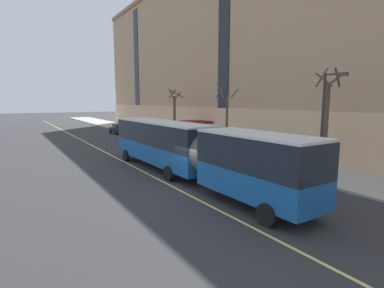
{
  "coord_description": "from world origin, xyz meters",
  "views": [
    {
      "loc": [
        -9.55,
        -15.12,
        5.3
      ],
      "look_at": [
        3.13,
        5.28,
        1.8
      ],
      "focal_mm": 28.0,
      "sensor_mm": 36.0,
      "label": 1
    }
  ],
  "objects_px": {
    "parked_car_white_2": "(142,135)",
    "street_tree_far_uptown": "(226,118)",
    "city_bus": "(186,148)",
    "parked_car_champagne_0": "(269,166)",
    "street_lamp": "(326,116)",
    "parked_car_black_3": "(119,129)",
    "street_tree_mid_block": "(326,120)",
    "street_tree_far_downtown": "(175,113)"
  },
  "relations": [
    {
      "from": "parked_car_white_2",
      "to": "street_tree_far_uptown",
      "type": "distance_m",
      "value": 13.63
    },
    {
      "from": "city_bus",
      "to": "parked_car_white_2",
      "type": "height_order",
      "value": "city_bus"
    },
    {
      "from": "parked_car_champagne_0",
      "to": "street_tree_far_uptown",
      "type": "relative_size",
      "value": 0.69
    },
    {
      "from": "street_tree_far_uptown",
      "to": "street_lamp",
      "type": "xyz_separation_m",
      "value": [
        -2.19,
        -12.72,
        0.8
      ]
    },
    {
      "from": "parked_car_champagne_0",
      "to": "street_lamp",
      "type": "distance_m",
      "value": 4.96
    },
    {
      "from": "city_bus",
      "to": "parked_car_black_3",
      "type": "xyz_separation_m",
      "value": [
        5.18,
        29.95,
        -1.37
      ]
    },
    {
      "from": "parked_car_black_3",
      "to": "street_tree_far_uptown",
      "type": "height_order",
      "value": "street_tree_far_uptown"
    },
    {
      "from": "city_bus",
      "to": "street_tree_mid_block",
      "type": "bearing_deg",
      "value": -24.43
    },
    {
      "from": "street_tree_far_downtown",
      "to": "city_bus",
      "type": "bearing_deg",
      "value": -116.35
    },
    {
      "from": "street_lamp",
      "to": "parked_car_black_3",
      "type": "bearing_deg",
      "value": 92.66
    },
    {
      "from": "city_bus",
      "to": "street_tree_far_uptown",
      "type": "bearing_deg",
      "value": 38.33
    },
    {
      "from": "parked_car_champagne_0",
      "to": "street_tree_mid_block",
      "type": "relative_size",
      "value": 0.65
    },
    {
      "from": "street_tree_far_downtown",
      "to": "street_lamp",
      "type": "height_order",
      "value": "street_lamp"
    },
    {
      "from": "street_tree_mid_block",
      "to": "street_tree_far_downtown",
      "type": "xyz_separation_m",
      "value": [
        -0.03,
        22.36,
        -0.31
      ]
    },
    {
      "from": "parked_car_white_2",
      "to": "street_tree_mid_block",
      "type": "height_order",
      "value": "street_tree_mid_block"
    },
    {
      "from": "parked_car_white_2",
      "to": "parked_car_black_3",
      "type": "distance_m",
      "value": 10.1
    },
    {
      "from": "parked_car_white_2",
      "to": "street_tree_mid_block",
      "type": "distance_m",
      "value": 24.52
    },
    {
      "from": "parked_car_white_2",
      "to": "street_tree_far_downtown",
      "type": "xyz_separation_m",
      "value": [
        4.05,
        -1.61,
        2.83
      ]
    },
    {
      "from": "parked_car_champagne_0",
      "to": "street_tree_far_uptown",
      "type": "distance_m",
      "value": 10.85
    },
    {
      "from": "parked_car_champagne_0",
      "to": "street_tree_mid_block",
      "type": "xyz_separation_m",
      "value": [
        3.97,
        -1.52,
        3.14
      ]
    },
    {
      "from": "street_tree_far_downtown",
      "to": "street_lamp",
      "type": "bearing_deg",
      "value": -95.28
    },
    {
      "from": "parked_car_black_3",
      "to": "street_tree_far_downtown",
      "type": "relative_size",
      "value": 0.64
    },
    {
      "from": "parked_car_white_2",
      "to": "street_lamp",
      "type": "height_order",
      "value": "street_lamp"
    },
    {
      "from": "parked_car_white_2",
      "to": "street_tree_mid_block",
      "type": "relative_size",
      "value": 0.57
    },
    {
      "from": "city_bus",
      "to": "parked_car_champagne_0",
      "type": "relative_size",
      "value": 4.14
    },
    {
      "from": "parked_car_black_3",
      "to": "street_lamp",
      "type": "bearing_deg",
      "value": -87.34
    },
    {
      "from": "parked_car_white_2",
      "to": "parked_car_champagne_0",
      "type": "bearing_deg",
      "value": -89.73
    },
    {
      "from": "street_tree_mid_block",
      "to": "city_bus",
      "type": "bearing_deg",
      "value": 155.57
    },
    {
      "from": "parked_car_white_2",
      "to": "street_tree_far_uptown",
      "type": "xyz_separation_m",
      "value": [
        4.04,
        -12.72,
        2.76
      ]
    },
    {
      "from": "city_bus",
      "to": "street_tree_far_downtown",
      "type": "height_order",
      "value": "street_tree_far_downtown"
    },
    {
      "from": "street_tree_far_uptown",
      "to": "street_tree_mid_block",
      "type": "bearing_deg",
      "value": -89.77
    },
    {
      "from": "city_bus",
      "to": "parked_car_white_2",
      "type": "distance_m",
      "value": 20.51
    },
    {
      "from": "street_tree_mid_block",
      "to": "street_lamp",
      "type": "relative_size",
      "value": 1.09
    },
    {
      "from": "street_tree_mid_block",
      "to": "street_lamp",
      "type": "height_order",
      "value": "street_tree_mid_block"
    },
    {
      "from": "street_tree_mid_block",
      "to": "street_tree_far_uptown",
      "type": "distance_m",
      "value": 11.25
    },
    {
      "from": "parked_car_white_2",
      "to": "street_tree_far_uptown",
      "type": "height_order",
      "value": "street_tree_far_uptown"
    },
    {
      "from": "parked_car_black_3",
      "to": "street_tree_mid_block",
      "type": "bearing_deg",
      "value": -83.5
    },
    {
      "from": "city_bus",
      "to": "street_tree_far_uptown",
      "type": "relative_size",
      "value": 2.87
    },
    {
      "from": "street_tree_far_uptown",
      "to": "city_bus",
      "type": "bearing_deg",
      "value": -141.67
    },
    {
      "from": "city_bus",
      "to": "street_tree_mid_block",
      "type": "xyz_separation_m",
      "value": [
        9.06,
        -4.12,
        1.77
      ]
    },
    {
      "from": "street_tree_far_uptown",
      "to": "street_tree_far_downtown",
      "type": "xyz_separation_m",
      "value": [
        0.02,
        11.11,
        0.08
      ]
    },
    {
      "from": "parked_car_champagne_0",
      "to": "street_tree_far_downtown",
      "type": "distance_m",
      "value": 21.4
    }
  ]
}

